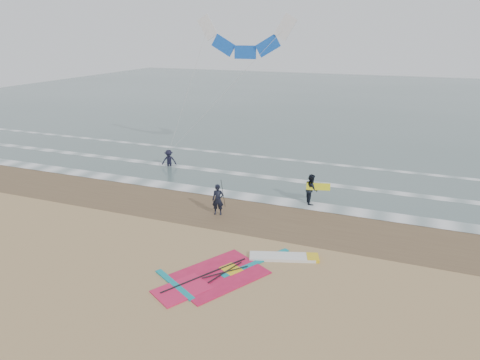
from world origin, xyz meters
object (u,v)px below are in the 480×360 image
at_px(person_standing, 218,200).
at_px(person_walking, 311,189).
at_px(person_wading, 169,156).
at_px(windsurf_rig, 237,270).
at_px(surf_kite, 245,40).

height_order(person_standing, person_walking, person_walking).
bearing_deg(person_standing, person_wading, 120.55).
xyz_separation_m(person_standing, person_walking, (4.23, 3.30, 0.03)).
xyz_separation_m(windsurf_rig, person_wading, (-9.72, 11.33, 0.77)).
bearing_deg(person_wading, windsurf_rig, -73.47).
height_order(windsurf_rig, surf_kite, surf_kite).
height_order(person_standing, person_wading, person_standing).
bearing_deg(windsurf_rig, person_standing, 121.61).
bearing_deg(person_wading, person_standing, -67.82).
relative_size(person_standing, person_wading, 1.03).
bearing_deg(windsurf_rig, person_walking, 81.74).
distance_m(person_standing, surf_kite, 11.81).
bearing_deg(person_standing, windsurf_rig, -74.13).
distance_m(windsurf_rig, person_wading, 14.95).
distance_m(windsurf_rig, person_standing, 5.85).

